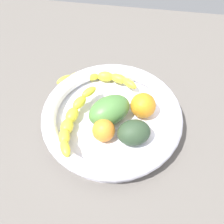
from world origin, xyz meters
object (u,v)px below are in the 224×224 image
object	(u,v)px
mango_green	(110,109)
avocado_dark	(134,133)
orange_front	(143,105)
fruit_bowl	(112,117)
banana_draped_left	(72,119)
banana_draped_right	(98,78)
orange_mid_left	(104,130)

from	to	relation	value
mango_green	avocado_dark	distance (cm)	9.07
orange_front	fruit_bowl	bearing A→B (deg)	21.74
orange_front	mango_green	distance (cm)	8.93
banana_draped_left	avocado_dark	world-z (taller)	avocado_dark
orange_front	avocado_dark	bearing A→B (deg)	79.85
banana_draped_left	avocado_dark	size ratio (longest dim) A/B	2.76
banana_draped_right	orange_front	world-z (taller)	orange_front
mango_green	banana_draped_right	bearing A→B (deg)	-65.90
orange_front	mango_green	world-z (taller)	mango_green
orange_mid_left	mango_green	distance (cm)	6.23
banana_draped_right	orange_mid_left	bearing A→B (deg)	105.04
orange_mid_left	mango_green	world-z (taller)	mango_green
banana_draped_right	orange_mid_left	world-z (taller)	orange_mid_left
banana_draped_right	orange_mid_left	xyz separation A→B (cm)	(-4.96, 18.46, 0.67)
fruit_bowl	mango_green	xyz separation A→B (cm)	(0.67, -0.29, 2.76)
fruit_bowl	banana_draped_left	bearing A→B (deg)	22.33
orange_front	orange_mid_left	world-z (taller)	orange_front
avocado_dark	mango_green	bearing A→B (deg)	-40.09
avocado_dark	banana_draped_left	bearing A→B (deg)	-5.72
avocado_dark	fruit_bowl	bearing A→B (deg)	-41.51
fruit_bowl	orange_mid_left	size ratio (longest dim) A/B	6.46
banana_draped_left	mango_green	xyz separation A→B (cm)	(-8.94, -4.24, 0.50)
banana_draped_left	orange_mid_left	xyz separation A→B (cm)	(-8.40, 1.93, -0.21)
fruit_bowl	orange_mid_left	distance (cm)	6.34
orange_front	mango_green	size ratio (longest dim) A/B	0.59
mango_green	avocado_dark	xyz separation A→B (cm)	(-6.93, 5.83, -0.45)
banana_draped_left	orange_mid_left	size ratio (longest dim) A/B	3.99
mango_green	orange_front	bearing A→B (deg)	-161.60
avocado_dark	orange_mid_left	bearing A→B (deg)	2.58
banana_draped_right	mango_green	distance (cm)	13.53
fruit_bowl	banana_draped_right	distance (cm)	14.08
banana_draped_right	avocado_dark	distance (cm)	21.99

